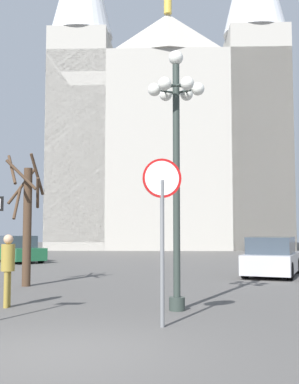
{
  "coord_description": "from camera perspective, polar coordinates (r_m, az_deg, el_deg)",
  "views": [
    {
      "loc": [
        1.84,
        -7.04,
        1.83
      ],
      "look_at": [
        0.28,
        19.24,
        3.89
      ],
      "focal_mm": 44.62,
      "sensor_mm": 36.0,
      "label": 1
    }
  ],
  "objects": [
    {
      "name": "stop_sign",
      "position": [
        9.08,
        1.52,
        -2.03
      ],
      "size": [
        0.74,
        0.22,
        3.18
      ],
      "color": "slate",
      "rests_on": "ground"
    },
    {
      "name": "cathedral",
      "position": [
        45.75,
        2.22,
        7.83
      ],
      "size": [
        22.01,
        10.81,
        32.83
      ],
      "color": "#ADA89E",
      "rests_on": "ground"
    },
    {
      "name": "street_lamp",
      "position": [
        11.11,
        3.22,
        6.11
      ],
      "size": [
        1.32,
        1.18,
        6.01
      ],
      "color": "#2D3833",
      "rests_on": "ground"
    },
    {
      "name": "ground_plane",
      "position": [
        7.51,
        -11.5,
        -18.48
      ],
      "size": [
        120.0,
        120.0,
        0.0
      ],
      "primitive_type": "plane",
      "color": "#514F4C"
    },
    {
      "name": "pedestrian_walking",
      "position": [
        11.85,
        -16.57,
        -8.14
      ],
      "size": [
        0.32,
        0.32,
        1.7
      ],
      "color": "olive",
      "rests_on": "ground"
    },
    {
      "name": "parked_car_far_silver",
      "position": [
        19.53,
        14.4,
        -7.62
      ],
      "size": [
        3.03,
        4.5,
        1.52
      ],
      "color": "#B7B7BC",
      "rests_on": "ground"
    },
    {
      "name": "parked_car_near_green",
      "position": [
        27.86,
        -15.51,
        -6.67
      ],
      "size": [
        3.94,
        4.24,
        1.47
      ],
      "color": "#1E5B38",
      "rests_on": "ground"
    },
    {
      "name": "bare_tree",
      "position": [
        16.0,
        -14.49,
        -2.96
      ],
      "size": [
        1.27,
        1.49,
        4.29
      ],
      "color": "#473323",
      "rests_on": "ground"
    }
  ]
}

